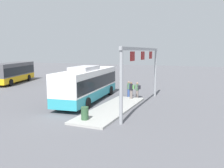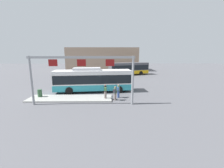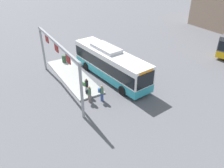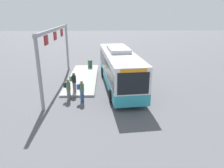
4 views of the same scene
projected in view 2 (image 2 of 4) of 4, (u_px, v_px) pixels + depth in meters
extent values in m
plane|color=#56565B|center=(93.00, 92.00, 21.87)|extent=(120.00, 120.00, 0.00)
cube|color=#9E9E99|center=(70.00, 98.00, 18.34)|extent=(10.00, 2.80, 0.16)
cube|color=teal|center=(93.00, 86.00, 21.72)|extent=(10.96, 3.62, 0.85)
cube|color=white|center=(93.00, 77.00, 21.44)|extent=(10.96, 3.62, 1.90)
cube|color=black|center=(93.00, 78.00, 21.48)|extent=(10.75, 3.63, 1.20)
cube|color=black|center=(130.00, 77.00, 22.08)|extent=(0.26, 2.12, 1.50)
cube|color=#B7B7BC|center=(87.00, 69.00, 21.12)|extent=(3.93, 2.14, 0.36)
cube|color=orange|center=(130.00, 71.00, 21.90)|extent=(0.30, 1.75, 0.28)
cylinder|color=black|center=(116.00, 86.00, 23.35)|extent=(1.03, 0.40, 1.00)
cylinder|color=black|center=(119.00, 89.00, 21.01)|extent=(1.03, 0.40, 1.00)
cylinder|color=black|center=(72.00, 87.00, 22.58)|extent=(1.03, 0.40, 1.00)
cylinder|color=black|center=(69.00, 91.00, 20.24)|extent=(1.03, 0.40, 1.00)
cube|color=#EAAD14|center=(129.00, 72.00, 38.42)|extent=(10.34, 5.60, 0.85)
cube|color=#4C4C51|center=(129.00, 66.00, 38.15)|extent=(10.34, 5.60, 1.90)
cube|color=black|center=(129.00, 67.00, 38.19)|extent=(10.16, 5.58, 1.20)
cylinder|color=black|center=(119.00, 74.00, 36.32)|extent=(1.04, 0.61, 1.00)
cylinder|color=black|center=(115.00, 73.00, 38.53)|extent=(1.04, 0.61, 1.00)
cylinder|color=black|center=(141.00, 73.00, 38.29)|extent=(1.04, 0.61, 1.00)
cylinder|color=black|center=(136.00, 72.00, 40.51)|extent=(1.04, 0.61, 1.00)
cylinder|color=slate|center=(105.00, 95.00, 18.04)|extent=(0.29, 0.29, 0.85)
cylinder|color=black|center=(105.00, 89.00, 17.89)|extent=(0.35, 0.35, 0.60)
sphere|color=brown|center=(105.00, 85.00, 17.81)|extent=(0.22, 0.22, 0.22)
cube|color=#4C8447|center=(105.00, 89.00, 17.63)|extent=(0.29, 0.19, 0.40)
cylinder|color=slate|center=(115.00, 97.00, 17.80)|extent=(0.37, 0.37, 0.85)
cylinder|color=#476B4C|center=(115.00, 91.00, 17.66)|extent=(0.45, 0.45, 0.60)
sphere|color=#9E755B|center=(115.00, 87.00, 17.58)|extent=(0.22, 0.22, 0.22)
cube|color=#26262D|center=(114.00, 91.00, 17.42)|extent=(0.33, 0.28, 0.40)
cylinder|color=#334C8C|center=(118.00, 94.00, 18.86)|extent=(0.36, 0.36, 0.85)
cylinder|color=#476B4C|center=(118.00, 89.00, 18.72)|extent=(0.44, 0.44, 0.60)
sphere|color=#9E755B|center=(118.00, 85.00, 18.63)|extent=(0.22, 0.22, 0.22)
cube|color=#335993|center=(118.00, 89.00, 18.47)|extent=(0.33, 0.27, 0.40)
cylinder|color=gray|center=(31.00, 81.00, 15.81)|extent=(0.24, 0.24, 5.20)
cylinder|color=gray|center=(133.00, 81.00, 15.93)|extent=(0.24, 0.24, 5.20)
cube|color=gray|center=(81.00, 57.00, 15.38)|extent=(11.04, 0.20, 0.24)
cube|color=maroon|center=(53.00, 63.00, 15.46)|extent=(0.90, 0.08, 0.70)
cube|color=maroon|center=(81.00, 63.00, 15.49)|extent=(0.90, 0.08, 0.70)
cube|color=maroon|center=(110.00, 63.00, 15.52)|extent=(0.90, 0.08, 0.70)
cube|color=gray|center=(103.00, 59.00, 48.56)|extent=(21.95, 8.00, 7.13)
cylinder|color=#2D5133|center=(40.00, 93.00, 18.66)|extent=(0.52, 0.52, 0.90)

